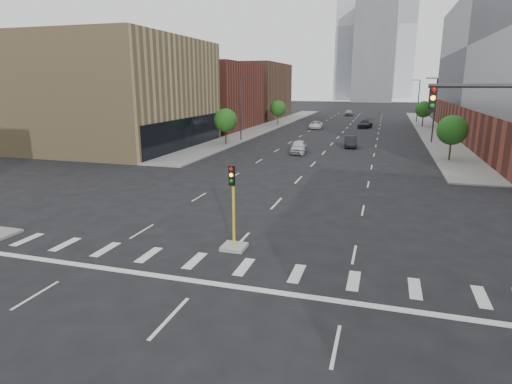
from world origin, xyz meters
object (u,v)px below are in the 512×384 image
at_px(car_mid_right, 350,142).
at_px(car_deep_right, 365,124).
at_px(car_near_left, 299,147).
at_px(car_far_left, 316,125).
at_px(median_traffic_signal, 234,231).
at_px(car_distant, 349,113).

bearing_deg(car_mid_right, car_deep_right, 82.64).
bearing_deg(car_deep_right, car_mid_right, -82.23).
height_order(car_near_left, car_far_left, car_near_left).
xyz_separation_m(median_traffic_signal, car_deep_right, (3.31, 65.83, -0.22)).
height_order(car_deep_right, car_distant, car_distant).
height_order(car_far_left, car_distant, car_distant).
bearing_deg(car_far_left, car_near_left, -89.07).
relative_size(car_near_left, car_deep_right, 0.89).
relative_size(car_deep_right, car_distant, 1.11).
xyz_separation_m(car_mid_right, car_deep_right, (0.59, 27.07, 0.02)).
bearing_deg(car_deep_right, median_traffic_signal, -83.85).
height_order(car_far_left, car_deep_right, car_deep_right).
height_order(median_traffic_signal, car_mid_right, median_traffic_signal).
distance_m(car_deep_right, car_distant, 32.08).
bearing_deg(car_near_left, car_distant, 83.20).
xyz_separation_m(car_near_left, car_deep_right, (6.24, 34.04, -0.04)).
bearing_deg(median_traffic_signal, car_distant, 91.42).
distance_m(car_near_left, car_deep_right, 34.60).
height_order(car_mid_right, car_distant, car_distant).
xyz_separation_m(car_mid_right, car_far_left, (-8.26, 22.84, -0.04)).
xyz_separation_m(median_traffic_signal, car_near_left, (-2.93, 31.79, -0.19)).
distance_m(median_traffic_signal, car_mid_right, 38.85).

